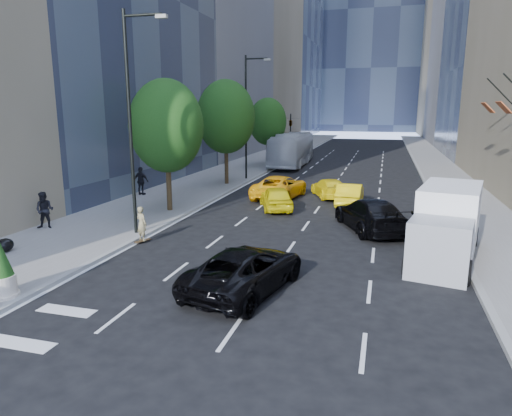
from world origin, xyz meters
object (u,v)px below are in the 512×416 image
(black_sedan_lincoln, at_px, (245,269))
(black_sedan_mercedes, at_px, (370,215))
(city_bus, at_px, (292,149))
(box_truck, at_px, (447,224))
(skateboarder, at_px, (142,226))

(black_sedan_lincoln, relative_size, black_sedan_mercedes, 0.94)
(black_sedan_mercedes, distance_m, city_bus, 26.70)
(city_bus, xyz_separation_m, box_truck, (12.06, -28.85, -0.24))
(box_truck, bearing_deg, black_sedan_mercedes, 141.39)
(black_sedan_lincoln, height_order, city_bus, city_bus)
(city_bus, relative_size, box_truck, 1.93)
(black_sedan_lincoln, distance_m, city_bus, 34.55)
(skateboarder, bearing_deg, box_truck, -151.64)
(black_sedan_lincoln, bearing_deg, box_truck, -130.01)
(black_sedan_lincoln, xyz_separation_m, box_truck, (6.76, 5.27, 0.74))
(black_sedan_mercedes, bearing_deg, city_bus, -93.28)
(skateboarder, bearing_deg, black_sedan_lincoln, 169.48)
(city_bus, bearing_deg, black_sedan_mercedes, -71.77)
(black_sedan_mercedes, xyz_separation_m, city_bus, (-9.00, 25.12, 0.91))
(black_sedan_mercedes, bearing_deg, black_sedan_lincoln, 44.66)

